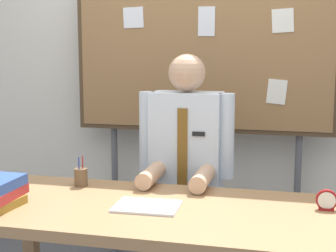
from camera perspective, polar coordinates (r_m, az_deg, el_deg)
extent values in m
cube|color=silver|center=(3.58, 4.43, 6.63)|extent=(6.40, 0.08, 2.70)
cube|color=#9E754C|center=(2.39, -1.11, -9.60)|extent=(1.82, 0.81, 0.05)
cube|color=#9E754C|center=(3.13, -15.02, -12.72)|extent=(0.07, 0.07, 0.70)
cube|color=silver|center=(2.96, 2.07, -3.86)|extent=(0.40, 0.22, 0.79)
sphere|color=tan|center=(2.89, 2.13, 5.97)|extent=(0.21, 0.21, 0.21)
cylinder|color=silver|center=(2.96, -2.34, -0.75)|extent=(0.09, 0.09, 0.48)
cylinder|color=silver|center=(2.87, 6.50, -1.11)|extent=(0.09, 0.09, 0.48)
cylinder|color=tan|center=(2.75, -1.92, -5.50)|extent=(0.09, 0.30, 0.09)
cylinder|color=tan|center=(2.69, 3.86, -5.85)|extent=(0.09, 0.30, 0.09)
cube|color=brown|center=(2.84, 1.60, -3.18)|extent=(0.06, 0.01, 0.51)
cube|color=black|center=(2.80, 3.42, -0.89)|extent=(0.07, 0.01, 0.02)
cube|color=#4C3823|center=(3.38, 3.88, 7.97)|extent=(1.72, 0.05, 1.02)
cube|color=olive|center=(3.37, 3.85, 7.96)|extent=(1.66, 0.04, 0.96)
cylinder|color=#59595E|center=(3.71, -5.92, -6.99)|extent=(0.04, 0.04, 0.95)
cylinder|color=#59595E|center=(3.50, 14.15, -8.18)|extent=(0.04, 0.04, 0.95)
cube|color=white|center=(3.46, -3.88, 11.97)|extent=(0.14, 0.00, 0.14)
cube|color=white|center=(3.30, 12.03, 3.75)|extent=(0.13, 0.00, 0.16)
cube|color=white|center=(3.34, 4.31, 11.55)|extent=(0.11, 0.00, 0.19)
cube|color=white|center=(3.29, 12.67, 11.39)|extent=(0.14, 0.00, 0.15)
cube|color=white|center=(2.38, -2.35, -8.94)|extent=(0.30, 0.23, 0.01)
cylinder|color=maroon|center=(2.44, 17.26, -7.87)|extent=(0.10, 0.02, 0.10)
cylinder|color=white|center=(2.42, 17.28, -7.95)|extent=(0.08, 0.00, 0.08)
cube|color=maroon|center=(2.45, 17.22, -8.80)|extent=(0.07, 0.04, 0.01)
cylinder|color=brown|center=(2.76, -9.68, -5.66)|extent=(0.07, 0.07, 0.09)
cylinder|color=#263399|center=(2.74, -9.88, -4.89)|extent=(0.01, 0.01, 0.15)
cylinder|color=maroon|center=(2.75, -9.47, -4.82)|extent=(0.01, 0.01, 0.15)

